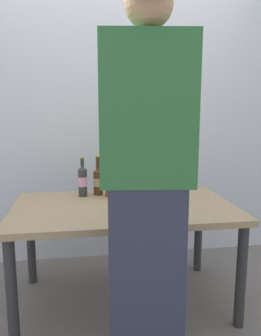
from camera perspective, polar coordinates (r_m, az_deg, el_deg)
ground_plane at (r=2.53m, az=-1.11°, el=-21.78°), size 8.00×8.00×0.00m
desk at (r=2.26m, az=-1.17°, el=-8.30°), size 1.46×0.87×0.70m
laptop at (r=2.32m, az=2.73°, el=-4.32°), size 0.42×0.38×0.25m
beer_bottle_dark at (r=2.46m, az=-8.18°, el=-2.14°), size 0.07×0.07×0.29m
beer_bottle_green at (r=2.49m, az=-5.57°, el=-2.10°), size 0.07×0.07×0.30m
beer_bottle_brown at (r=2.44m, az=-3.47°, el=-2.52°), size 0.08×0.08×0.26m
person_figure at (r=1.57m, az=2.88°, el=-2.38°), size 0.45×0.31×1.92m
back_wall at (r=2.96m, az=-3.31°, el=9.39°), size 6.00×0.10×2.60m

